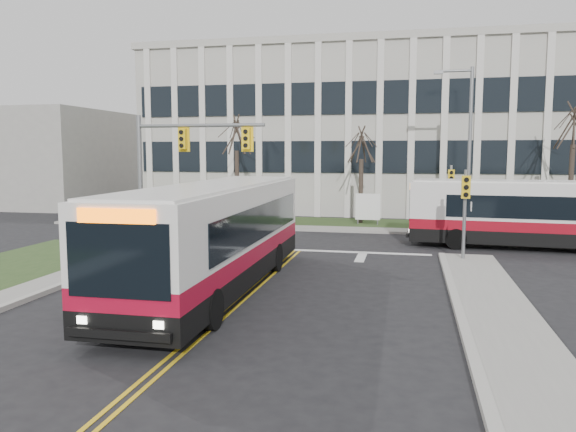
# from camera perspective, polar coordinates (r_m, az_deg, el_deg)

# --- Properties ---
(ground) EXTENTS (120.00, 120.00, 0.00)m
(ground) POSITION_cam_1_polar(r_m,az_deg,el_deg) (18.15, -4.08, -7.86)
(ground) COLOR black
(ground) RESTS_ON ground
(sidewalk_east) EXTENTS (2.00, 26.00, 0.14)m
(sidewalk_east) POSITION_cam_1_polar(r_m,az_deg,el_deg) (12.91, 23.46, -14.07)
(sidewalk_east) COLOR #9E9B93
(sidewalk_east) RESTS_ON ground
(sidewalk_cross) EXTENTS (44.00, 1.60, 0.14)m
(sidewalk_cross) POSITION_cam_1_polar(r_m,az_deg,el_deg) (32.37, 12.20, -1.54)
(sidewalk_cross) COLOR #9E9B93
(sidewalk_cross) RESTS_ON ground
(building_lawn) EXTENTS (44.00, 5.00, 0.12)m
(building_lawn) POSITION_cam_1_polar(r_m,az_deg,el_deg) (35.15, 12.21, -0.93)
(building_lawn) COLOR #2B431D
(building_lawn) RESTS_ON ground
(office_building) EXTENTS (40.00, 16.00, 12.00)m
(office_building) POSITION_cam_1_polar(r_m,az_deg,el_deg) (46.89, 12.42, 8.15)
(office_building) COLOR #B5B2A7
(office_building) RESTS_ON ground
(building_annex) EXTENTS (12.00, 12.00, 8.00)m
(building_annex) POSITION_cam_1_polar(r_m,az_deg,el_deg) (52.89, -23.69, 5.38)
(building_annex) COLOR #9E9B93
(building_annex) RESTS_ON ground
(mast_arm_signal) EXTENTS (6.11, 0.38, 6.20)m
(mast_arm_signal) POSITION_cam_1_polar(r_m,az_deg,el_deg) (26.27, -11.58, 5.83)
(mast_arm_signal) COLOR slate
(mast_arm_signal) RESTS_ON ground
(signal_pole_near) EXTENTS (0.34, 0.39, 3.80)m
(signal_pole_near) POSITION_cam_1_polar(r_m,az_deg,el_deg) (23.95, 17.56, 1.41)
(signal_pole_near) COLOR slate
(signal_pole_near) RESTS_ON ground
(signal_pole_far) EXTENTS (0.34, 0.39, 3.80)m
(signal_pole_far) POSITION_cam_1_polar(r_m,az_deg,el_deg) (32.40, 16.20, 2.69)
(signal_pole_far) COLOR slate
(signal_pole_far) RESTS_ON ground
(streetlight) EXTENTS (2.15, 0.25, 9.20)m
(streetlight) POSITION_cam_1_polar(r_m,az_deg,el_deg) (33.22, 17.69, 7.37)
(streetlight) COLOR slate
(streetlight) RESTS_ON ground
(directory_sign) EXTENTS (1.50, 0.12, 2.00)m
(directory_sign) POSITION_cam_1_polar(r_m,az_deg,el_deg) (34.62, 8.11, 0.89)
(directory_sign) COLOR slate
(directory_sign) RESTS_ON ground
(tree_left) EXTENTS (1.80, 1.80, 7.70)m
(tree_left) POSITION_cam_1_polar(r_m,az_deg,el_deg) (36.57, -5.25, 8.03)
(tree_left) COLOR #42352B
(tree_left) RESTS_ON ground
(tree_mid) EXTENTS (1.80, 1.80, 6.82)m
(tree_mid) POSITION_cam_1_polar(r_m,az_deg,el_deg) (35.20, 7.48, 7.04)
(tree_mid) COLOR #42352B
(tree_mid) RESTS_ON ground
(tree_right) EXTENTS (1.80, 1.80, 8.25)m
(tree_right) POSITION_cam_1_polar(r_m,az_deg,el_deg) (36.04, 27.04, 8.02)
(tree_right) COLOR #42352B
(tree_right) RESTS_ON ground
(bus_main) EXTENTS (2.88, 12.78, 3.40)m
(bus_main) POSITION_cam_1_polar(r_m,az_deg,el_deg) (18.42, -7.30, -2.29)
(bus_main) COLOR silver
(bus_main) RESTS_ON ground
(bus_cross) EXTENTS (11.87, 3.44, 3.12)m
(bus_cross) POSITION_cam_1_polar(r_m,az_deg,el_deg) (28.52, 24.25, -0.00)
(bus_cross) COLOR silver
(bus_cross) RESTS_ON ground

